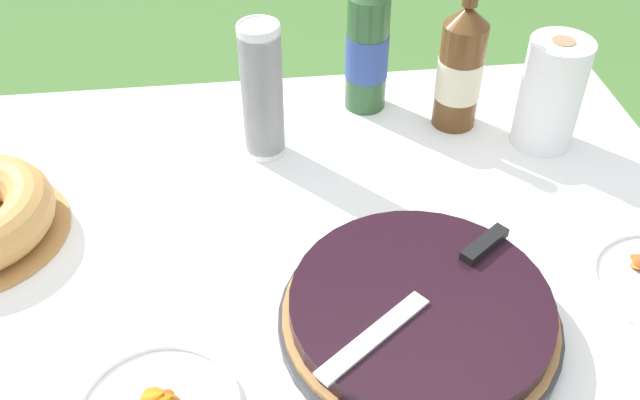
% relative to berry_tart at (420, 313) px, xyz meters
% --- Properties ---
extents(garden_table, '(1.65, 0.97, 0.66)m').
position_rel_berry_tart_xyz_m(garden_table, '(-0.30, 0.20, -0.09)').
color(garden_table, brown).
rests_on(garden_table, ground_plane).
extents(tablecloth, '(1.66, 0.98, 0.10)m').
position_rel_berry_tart_xyz_m(tablecloth, '(-0.30, 0.20, -0.04)').
color(tablecloth, white).
rests_on(tablecloth, garden_table).
extents(berry_tart, '(0.39, 0.39, 0.06)m').
position_rel_berry_tart_xyz_m(berry_tart, '(0.00, 0.00, 0.00)').
color(berry_tart, '#38383D').
rests_on(berry_tart, tablecloth).
extents(serving_knife, '(0.31, 0.25, 0.01)m').
position_rel_berry_tart_xyz_m(serving_knife, '(0.02, 0.02, 0.04)').
color(serving_knife, silver).
rests_on(serving_knife, berry_tart).
extents(cup_stack, '(0.07, 0.07, 0.25)m').
position_rel_berry_tart_xyz_m(cup_stack, '(-0.19, 0.43, 0.10)').
color(cup_stack, white).
rests_on(cup_stack, tablecloth).
extents(cider_bottle_green, '(0.08, 0.08, 0.35)m').
position_rel_berry_tart_xyz_m(cider_bottle_green, '(0.02, 0.57, 0.10)').
color(cider_bottle_green, '#2D562D').
rests_on(cider_bottle_green, tablecloth).
extents(cider_bottle_amber, '(0.08, 0.08, 0.32)m').
position_rel_berry_tart_xyz_m(cider_bottle_amber, '(0.18, 0.48, 0.09)').
color(cider_bottle_amber, brown).
rests_on(cider_bottle_amber, tablecloth).
extents(paper_towel_roll, '(0.11, 0.11, 0.21)m').
position_rel_berry_tart_xyz_m(paper_towel_roll, '(0.32, 0.41, 0.08)').
color(paper_towel_roll, white).
rests_on(paper_towel_roll, tablecloth).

